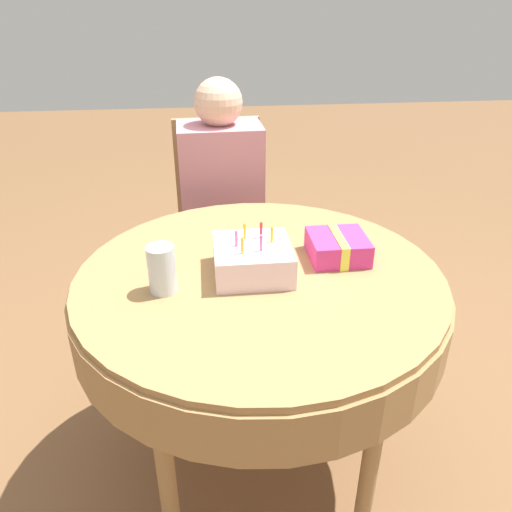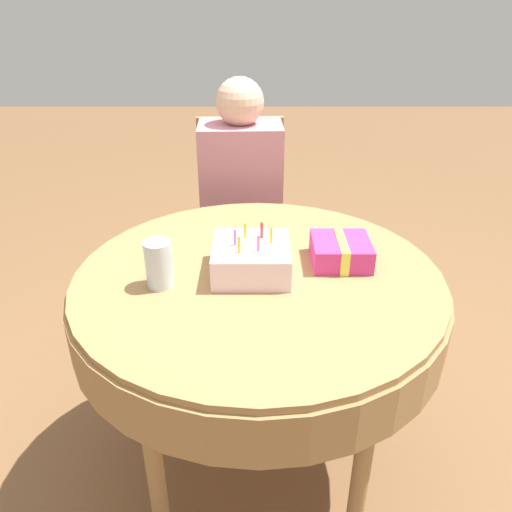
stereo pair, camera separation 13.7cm
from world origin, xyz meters
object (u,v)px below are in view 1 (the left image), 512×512
Objects in this scene: chair at (221,226)px; drinking_glass at (162,269)px; gift_box at (338,247)px; person at (222,196)px; birthday_cake at (252,258)px.

drinking_glass is at bearing -103.41° from chair.
gift_box is (0.31, -0.81, 0.29)m from chair.
chair is 0.21m from person.
birthday_cake is 0.26m from gift_box.
birthday_cake is (0.05, -0.86, 0.30)m from chair.
chair is 4.68× the size of birthday_cake.
birthday_cake is (0.05, -0.76, 0.11)m from person.
birthday_cake is 1.63× the size of drinking_glass.
person is 0.77m from birthday_cake.
person is 6.91× the size of gift_box.
gift_box is at bearing -68.46° from person.
person is at bearing 76.98° from drinking_glass.
chair reaches higher than birthday_cake.
person is at bearing -90.00° from chair.
drinking_glass is at bearing -165.45° from gift_box.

